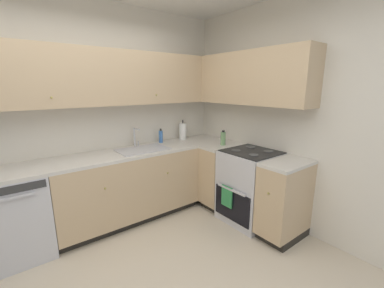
# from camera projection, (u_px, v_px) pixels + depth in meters

# --- Properties ---
(wall_back) EXTENTS (3.99, 0.05, 2.68)m
(wall_back) POSITION_uv_depth(u_px,v_px,m) (78.00, 117.00, 2.95)
(wall_back) COLOR silver
(wall_back) RESTS_ON ground_plane
(wall_right) EXTENTS (0.05, 3.39, 2.68)m
(wall_right) POSITION_uv_depth(u_px,v_px,m) (299.00, 118.00, 2.83)
(wall_right) COLOR silver
(wall_right) RESTS_ON ground_plane
(dishwasher) EXTENTS (0.60, 0.63, 0.87)m
(dishwasher) POSITION_uv_depth(u_px,v_px,m) (15.00, 216.00, 2.46)
(dishwasher) COLOR silver
(dishwasher) RESTS_ON ground_plane
(lower_cabinets_back) EXTENTS (1.79, 0.62, 0.87)m
(lower_cabinets_back) POSITION_uv_depth(u_px,v_px,m) (129.00, 187.00, 3.18)
(lower_cabinets_back) COLOR tan
(lower_cabinets_back) RESTS_ON ground_plane
(countertop_back) EXTENTS (3.00, 0.60, 0.03)m
(countertop_back) POSITION_uv_depth(u_px,v_px,m) (127.00, 153.00, 3.07)
(countertop_back) COLOR beige
(countertop_back) RESTS_ON lower_cabinets_back
(lower_cabinets_right) EXTENTS (0.62, 1.33, 0.87)m
(lower_cabinets_right) POSITION_uv_depth(u_px,v_px,m) (250.00, 188.00, 3.13)
(lower_cabinets_right) COLOR tan
(lower_cabinets_right) RESTS_ON ground_plane
(countertop_right) EXTENTS (0.60, 1.33, 0.03)m
(countertop_right) POSITION_uv_depth(u_px,v_px,m) (252.00, 154.00, 3.03)
(countertop_right) COLOR beige
(countertop_right) RESTS_ON lower_cabinets_right
(oven_range) EXTENTS (0.68, 0.62, 1.06)m
(oven_range) POSITION_uv_depth(u_px,v_px,m) (250.00, 186.00, 3.15)
(oven_range) COLOR silver
(oven_range) RESTS_ON ground_plane
(upper_cabinets_back) EXTENTS (2.68, 0.34, 0.64)m
(upper_cabinets_back) POSITION_uv_depth(u_px,v_px,m) (104.00, 78.00, 2.88)
(upper_cabinets_back) COLOR tan
(upper_cabinets_right) EXTENTS (0.32, 1.88, 0.64)m
(upper_cabinets_right) POSITION_uv_depth(u_px,v_px,m) (242.00, 79.00, 3.16)
(upper_cabinets_right) COLOR tan
(sink) EXTENTS (0.63, 0.40, 0.10)m
(sink) POSITION_uv_depth(u_px,v_px,m) (143.00, 153.00, 3.17)
(sink) COLOR #B7B7BC
(sink) RESTS_ON countertop_back
(faucet) EXTENTS (0.07, 0.16, 0.26)m
(faucet) POSITION_uv_depth(u_px,v_px,m) (135.00, 135.00, 3.30)
(faucet) COLOR silver
(faucet) RESTS_ON countertop_back
(soap_bottle) EXTENTS (0.06, 0.06, 0.20)m
(soap_bottle) POSITION_uv_depth(u_px,v_px,m) (161.00, 136.00, 3.54)
(soap_bottle) COLOR #3F72BF
(soap_bottle) RESTS_ON countertop_back
(paper_towel_roll) EXTENTS (0.11, 0.11, 0.31)m
(paper_towel_roll) POSITION_uv_depth(u_px,v_px,m) (183.00, 131.00, 3.74)
(paper_towel_roll) COLOR white
(paper_towel_roll) RESTS_ON countertop_back
(oil_bottle) EXTENTS (0.07, 0.07, 0.20)m
(oil_bottle) POSITION_uv_depth(u_px,v_px,m) (223.00, 138.00, 3.39)
(oil_bottle) COLOR #729E66
(oil_bottle) RESTS_ON countertop_right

